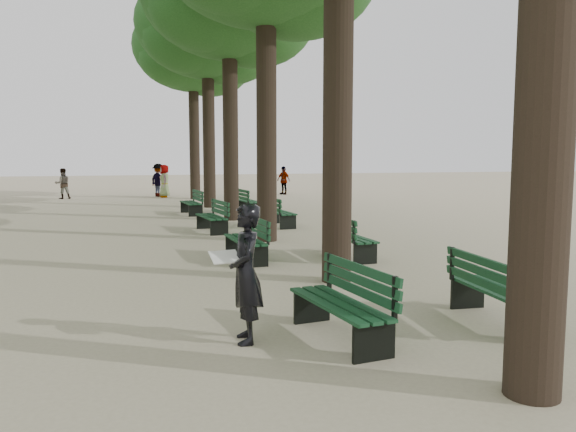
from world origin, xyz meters
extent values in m
plane|color=#B7AB8A|center=(0.00, 0.00, 0.00)|extent=(120.00, 120.00, 0.00)
cylinder|color=#33261C|center=(1.50, 3.00, 3.75)|extent=(0.52, 0.52, 7.50)
cylinder|color=#33261C|center=(1.50, 8.00, 3.75)|extent=(0.52, 0.52, 7.50)
cylinder|color=#33261C|center=(1.50, 13.00, 3.75)|extent=(0.52, 0.52, 7.50)
cylinder|color=#33261C|center=(1.50, 18.00, 3.75)|extent=(0.52, 0.52, 7.50)
ellipsoid|color=#1B4D1A|center=(1.50, 18.00, 7.70)|extent=(6.00, 6.00, 4.50)
cylinder|color=#33261C|center=(1.50, 23.00, 3.75)|extent=(0.52, 0.52, 7.50)
ellipsoid|color=#1B4D1A|center=(1.50, 23.00, 7.70)|extent=(6.00, 6.00, 4.50)
cube|color=black|center=(0.35, 0.00, 0.23)|extent=(0.73, 1.85, 0.45)
cube|color=#0E321C|center=(0.35, 0.00, 0.45)|extent=(0.75, 1.85, 0.04)
cube|color=#0E321C|center=(0.63, 0.03, 0.72)|extent=(0.25, 1.79, 0.40)
cube|color=black|center=(0.35, 5.41, 0.23)|extent=(0.60, 1.82, 0.45)
cube|color=#0E321C|center=(0.35, 5.41, 0.45)|extent=(0.62, 1.82, 0.04)
cube|color=#0E321C|center=(0.63, 5.42, 0.72)|extent=(0.12, 1.80, 0.40)
cube|color=black|center=(0.35, 10.12, 0.23)|extent=(0.72, 1.85, 0.45)
cube|color=#0E321C|center=(0.35, 10.12, 0.45)|extent=(0.74, 1.85, 0.04)
cube|color=#0E321C|center=(0.63, 10.15, 0.72)|extent=(0.24, 1.79, 0.40)
cube|color=black|center=(0.35, 15.21, 0.23)|extent=(0.67, 1.84, 0.45)
cube|color=#0E321C|center=(0.35, 15.21, 0.45)|extent=(0.69, 1.84, 0.04)
cube|color=#0E321C|center=(0.63, 15.24, 0.72)|extent=(0.19, 1.80, 0.40)
cube|color=black|center=(2.65, 0.00, 0.23)|extent=(0.66, 1.84, 0.45)
cube|color=#0E321C|center=(2.65, 0.00, 0.45)|extent=(0.68, 1.84, 0.04)
cube|color=#0E321C|center=(2.37, 0.03, 0.72)|extent=(0.18, 1.80, 0.40)
cube|color=black|center=(2.65, 5.08, 0.23)|extent=(0.56, 1.81, 0.45)
cube|color=#0E321C|center=(2.65, 5.08, 0.45)|extent=(0.58, 1.81, 0.04)
cube|color=#0E321C|center=(2.37, 5.07, 0.72)|extent=(0.08, 1.80, 0.40)
cube|color=black|center=(2.65, 10.81, 0.23)|extent=(0.63, 1.83, 0.45)
cube|color=#0E321C|center=(2.65, 10.81, 0.45)|extent=(0.65, 1.83, 0.04)
cube|color=#0E321C|center=(2.37, 10.79, 0.72)|extent=(0.15, 1.80, 0.40)
cube|color=black|center=(2.65, 15.34, 0.23)|extent=(0.68, 1.84, 0.45)
cube|color=#0E321C|center=(2.65, 15.34, 0.45)|extent=(0.70, 1.84, 0.04)
cube|color=#0E321C|center=(2.37, 15.31, 0.72)|extent=(0.20, 1.80, 0.40)
imported|color=black|center=(-0.74, 0.25, 0.84)|extent=(0.39, 0.70, 1.67)
cube|color=white|center=(-0.99, 0.25, 1.05)|extent=(0.37, 0.29, 0.12)
imported|color=#262628|center=(-5.07, 24.85, 0.79)|extent=(0.82, 0.51, 1.58)
imported|color=#262628|center=(6.78, 24.83, 0.81)|extent=(0.77, 0.98, 1.62)
imported|color=#262628|center=(-0.22, 25.15, 0.90)|extent=(0.93, 1.17, 1.79)
imported|color=#262628|center=(0.05, 24.43, 0.87)|extent=(0.38, 0.86, 1.75)
camera|label=1|loc=(-2.12, -6.19, 2.24)|focal=35.00mm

